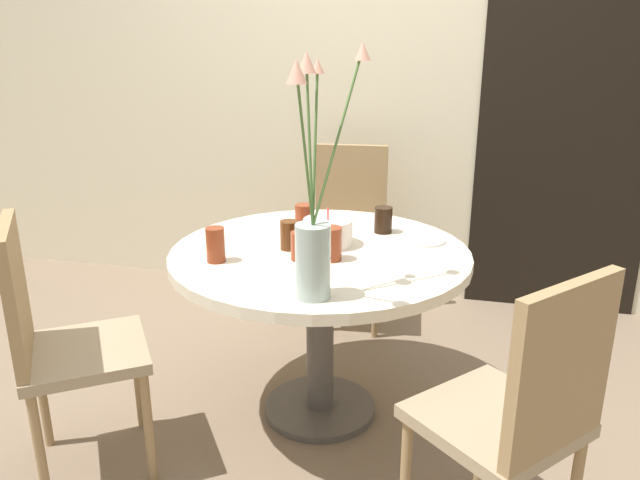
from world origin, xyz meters
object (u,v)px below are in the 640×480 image
birthday_cake (328,232)px  drink_glass_3 (302,246)px  flower_vase (314,227)px  chair_near_front (57,335)px  side_plate (422,240)px  drink_glass_2 (289,235)px  drink_glass_4 (216,245)px  drink_glass_0 (331,244)px  drink_glass_1 (383,220)px  chair_far_back (349,223)px  drink_glass_5 (304,219)px  chair_right_flank (521,409)px

birthday_cake → drink_glass_3: size_ratio=1.86×
birthday_cake → flower_vase: 0.53m
chair_near_front → side_plate: chair_near_front is taller
drink_glass_2 → drink_glass_4: bearing=-138.4°
drink_glass_0 → drink_glass_4: drink_glass_4 is taller
drink_glass_4 → drink_glass_1: bearing=42.2°
chair_far_back → birthday_cake: bearing=-88.7°
drink_glass_1 → drink_glass_4: (-0.53, -0.48, 0.01)m
birthday_cake → drink_glass_5: size_ratio=1.57×
birthday_cake → drink_glass_5: birthday_cake is taller
chair_right_flank → drink_glass_2: chair_right_flank is taller
chair_far_back → drink_glass_1: 0.75m
drink_glass_0 → flower_vase: bearing=-86.4°
birthday_cake → drink_glass_1: bearing=48.0°
flower_vase → side_plate: flower_vase is taller
drink_glass_3 → drink_glass_5: drink_glass_5 is taller
side_plate → drink_glass_5: 0.48m
chair_right_flank → drink_glass_3: bearing=-83.0°
flower_vase → drink_glass_4: (-0.42, 0.22, -0.16)m
birthday_cake → drink_glass_0: birthday_cake is taller
drink_glass_3 → drink_glass_0: bearing=10.6°
chair_right_flank → side_plate: (-0.34, 0.82, 0.18)m
drink_glass_0 → drink_glass_2: (-0.18, 0.08, -0.01)m
chair_far_back → drink_glass_3: (0.03, -1.05, 0.23)m
side_plate → drink_glass_1: bearing=156.2°
drink_glass_0 → chair_right_flank: bearing=-39.6°
chair_far_back → drink_glass_4: (-0.26, -1.14, 0.24)m
side_plate → drink_glass_3: size_ratio=1.77×
chair_right_flank → side_plate: chair_right_flank is taller
chair_far_back → side_plate: chair_far_back is taller
chair_near_front → chair_far_back: bearing=-60.4°
flower_vase → drink_glass_4: flower_vase is taller
drink_glass_5 → chair_right_flank: bearing=-44.6°
flower_vase → drink_glass_3: (-0.12, 0.31, -0.17)m
drink_glass_0 → drink_glass_2: drink_glass_0 is taller
chair_far_back → drink_glass_2: (-0.04, -0.95, 0.23)m
chair_far_back → flower_vase: (0.16, -1.36, 0.40)m
drink_glass_1 → drink_glass_3: drink_glass_1 is taller
chair_near_front → side_plate: (1.13, 0.74, 0.18)m
chair_right_flank → flower_vase: 0.77m
chair_near_front → drink_glass_1: chair_near_front is taller
drink_glass_4 → drink_glass_0: bearing=16.2°
chair_right_flank → drink_glass_0: (-0.64, 0.53, 0.24)m
drink_glass_1 → drink_glass_4: bearing=-137.8°
side_plate → chair_right_flank: bearing=-67.5°
side_plate → drink_glass_0: 0.42m
chair_near_front → drink_glass_1: 1.29m
chair_near_front → flower_vase: (0.85, 0.12, 0.40)m
flower_vase → drink_glass_1: flower_vase is taller
chair_far_back → drink_glass_2: chair_far_back is taller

